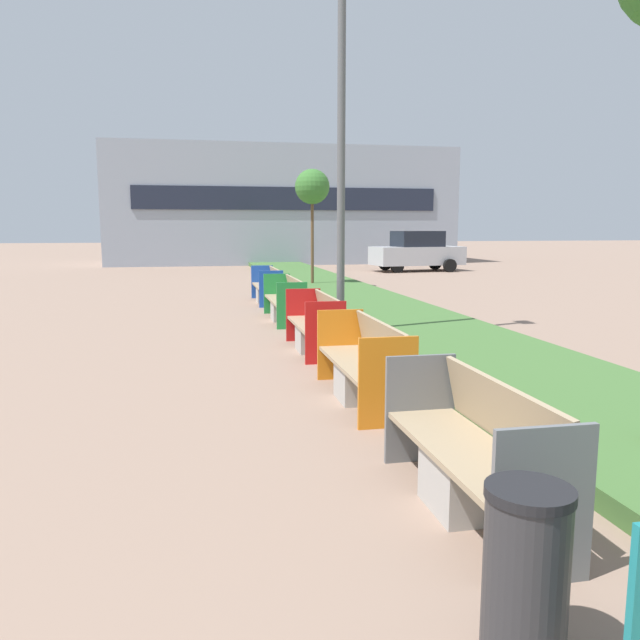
# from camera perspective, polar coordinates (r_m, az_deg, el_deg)

# --- Properties ---
(planter_grass_strip) EXTENTS (2.80, 120.00, 0.18)m
(planter_grass_strip) POSITION_cam_1_polar(r_m,az_deg,el_deg) (10.57, 12.15, -2.25)
(planter_grass_strip) COLOR #426B33
(planter_grass_strip) RESTS_ON ground
(building_backdrop) EXTENTS (19.26, 7.34, 6.43)m
(building_backdrop) POSITION_cam_1_polar(r_m,az_deg,el_deg) (37.29, -3.68, 10.28)
(building_backdrop) COLOR #939EAD
(building_backdrop) RESTS_ON ground
(bench_grey_frame) EXTENTS (0.65, 2.00, 0.94)m
(bench_grey_frame) POSITION_cam_1_polar(r_m,az_deg,el_deg) (4.70, 13.76, -12.41)
(bench_grey_frame) COLOR #ADA8A0
(bench_grey_frame) RESTS_ON ground
(bench_orange_frame) EXTENTS (0.65, 2.16, 0.94)m
(bench_orange_frame) POSITION_cam_1_polar(r_m,az_deg,el_deg) (7.36, 4.03, -4.51)
(bench_orange_frame) COLOR #ADA8A0
(bench_orange_frame) RESTS_ON ground
(bench_red_frame) EXTENTS (0.65, 2.00, 0.94)m
(bench_red_frame) POSITION_cam_1_polar(r_m,az_deg,el_deg) (10.23, -0.41, -0.85)
(bench_red_frame) COLOR #ADA8A0
(bench_red_frame) RESTS_ON ground
(bench_green_frame) EXTENTS (0.65, 2.40, 0.94)m
(bench_green_frame) POSITION_cam_1_polar(r_m,az_deg,el_deg) (13.65, -3.16, 1.53)
(bench_green_frame) COLOR #ADA8A0
(bench_green_frame) RESTS_ON ground
(bench_blue_frame) EXTENTS (0.65, 2.23, 0.94)m
(bench_blue_frame) POSITION_cam_1_polar(r_m,az_deg,el_deg) (16.98, -4.79, 2.86)
(bench_blue_frame) COLOR #ADA8A0
(bench_blue_frame) RESTS_ON ground
(litter_bin) EXTENTS (0.41, 0.41, 0.86)m
(litter_bin) POSITION_cam_1_polar(r_m,az_deg,el_deg) (3.25, 18.27, -21.27)
(litter_bin) COLOR #2D2D30
(litter_bin) RESTS_ON ground
(street_lamp_post) EXTENTS (0.24, 0.44, 8.50)m
(street_lamp_post) POSITION_cam_1_polar(r_m,az_deg,el_deg) (11.35, 1.99, 21.81)
(street_lamp_post) COLOR #56595B
(street_lamp_post) RESTS_ON ground
(sapling_tree_far) EXTENTS (1.14, 1.14, 3.91)m
(sapling_tree_far) POSITION_cam_1_polar(r_m,az_deg,el_deg) (20.85, -0.72, 12.00)
(sapling_tree_far) COLOR brown
(sapling_tree_far) RESTS_ON ground
(parked_car_distant) EXTENTS (4.38, 2.26, 1.86)m
(parked_car_distant) POSITION_cam_1_polar(r_m,az_deg,el_deg) (29.46, 8.87, 6.21)
(parked_car_distant) COLOR #B7BABF
(parked_car_distant) RESTS_ON ground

